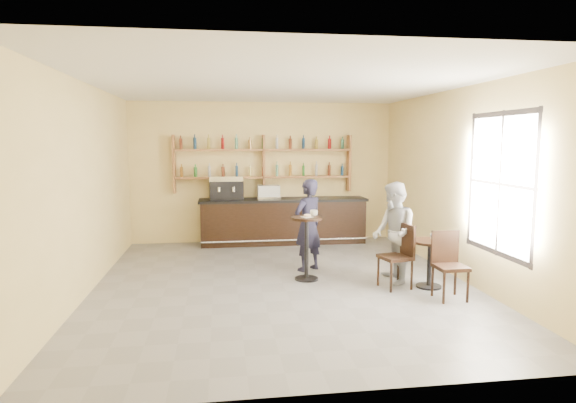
{
  "coord_description": "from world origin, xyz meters",
  "views": [
    {
      "loc": [
        -0.98,
        -7.58,
        2.3
      ],
      "look_at": [
        0.2,
        0.8,
        1.25
      ],
      "focal_mm": 30.0,
      "sensor_mm": 36.0,
      "label": 1
    }
  ],
  "objects": [
    {
      "name": "wall_left",
      "position": [
        -3.0,
        0.0,
        1.6
      ],
      "size": [
        0.0,
        7.0,
        7.0
      ],
      "primitive_type": "plane",
      "rotation": [
        1.57,
        0.0,
        1.57
      ],
      "color": "#F3D78A",
      "rests_on": "floor"
    },
    {
      "name": "window_pane",
      "position": [
        2.99,
        -1.2,
        1.7
      ],
      "size": [
        0.0,
        2.0,
        2.0
      ],
      "primitive_type": "plane",
      "rotation": [
        1.57,
        0.0,
        -1.57
      ],
      "color": "white",
      "rests_on": "wall_right"
    },
    {
      "name": "chair_south",
      "position": [
        2.33,
        -1.13,
        0.5
      ],
      "size": [
        0.44,
        0.44,
        0.99
      ],
      "primitive_type": null,
      "rotation": [
        0.0,
        0.0,
        0.01
      ],
      "color": "black",
      "rests_on": "floor"
    },
    {
      "name": "man_main",
      "position": [
        0.55,
        0.75,
        0.83
      ],
      "size": [
        0.72,
        0.66,
        1.65
      ],
      "primitive_type": "imported",
      "rotation": [
        0.0,
        0.0,
        3.71
      ],
      "color": "black",
      "rests_on": "floor"
    },
    {
      "name": "liquor_bottles",
      "position": [
        0.0,
        3.37,
        1.98
      ],
      "size": [
        3.68,
        0.1,
        1.0
      ],
      "primitive_type": null,
      "color": "#8C5919",
      "rests_on": "shelf_unit"
    },
    {
      "name": "window_frame",
      "position": [
        2.99,
        -1.2,
        1.7
      ],
      "size": [
        0.04,
        1.7,
        2.1
      ],
      "primitive_type": null,
      "color": "black",
      "rests_on": "wall_right"
    },
    {
      "name": "napkin",
      "position": [
        0.42,
        0.16,
        1.07
      ],
      "size": [
        0.23,
        0.23,
        0.0
      ],
      "primitive_type": "cube",
      "rotation": [
        0.0,
        0.0,
        0.53
      ],
      "color": "white",
      "rests_on": "pedestal_table"
    },
    {
      "name": "patron_second",
      "position": [
        1.8,
        -0.2,
        0.83
      ],
      "size": [
        0.67,
        0.84,
        1.66
      ],
      "primitive_type": "imported",
      "rotation": [
        0.0,
        0.0,
        -1.63
      ],
      "color": "#9A9B9F",
      "rests_on": "floor"
    },
    {
      "name": "chair_west",
      "position": [
        1.73,
        -0.48,
        0.51
      ],
      "size": [
        0.53,
        0.53,
        1.02
      ],
      "primitive_type": null,
      "rotation": [
        0.0,
        0.0,
        -1.35
      ],
      "color": "black",
      "rests_on": "floor"
    },
    {
      "name": "floor",
      "position": [
        0.0,
        0.0,
        0.0
      ],
      "size": [
        7.0,
        7.0,
        0.0
      ],
      "primitive_type": "plane",
      "color": "slate",
      "rests_on": "ground"
    },
    {
      "name": "cafe_table",
      "position": [
        2.28,
        -0.53,
        0.38
      ],
      "size": [
        0.71,
        0.71,
        0.76
      ],
      "primitive_type": null,
      "rotation": [
        0.0,
        0.0,
        0.2
      ],
      "color": "black",
      "rests_on": "floor"
    },
    {
      "name": "wall_front",
      "position": [
        0.0,
        -3.5,
        1.6
      ],
      "size": [
        7.0,
        0.0,
        7.0
      ],
      "primitive_type": "plane",
      "rotation": [
        -1.57,
        0.0,
        0.0
      ],
      "color": "#F3D78A",
      "rests_on": "floor"
    },
    {
      "name": "ceiling",
      "position": [
        0.0,
        0.0,
        3.2
      ],
      "size": [
        7.0,
        7.0,
        0.0
      ],
      "primitive_type": "plane",
      "rotation": [
        3.14,
        0.0,
        0.0
      ],
      "color": "white",
      "rests_on": "wall_back"
    },
    {
      "name": "wall_right",
      "position": [
        3.0,
        0.0,
        1.6
      ],
      "size": [
        0.0,
        7.0,
        7.0
      ],
      "primitive_type": "plane",
      "rotation": [
        1.57,
        0.0,
        -1.57
      ],
      "color": "#F3D78A",
      "rests_on": "floor"
    },
    {
      "name": "cup_pedestal",
      "position": [
        0.56,
        0.26,
        1.12
      ],
      "size": [
        0.17,
        0.17,
        0.1
      ],
      "primitive_type": "imported",
      "rotation": [
        0.0,
        0.0,
        -0.38
      ],
      "color": "white",
      "rests_on": "pedestal_table"
    },
    {
      "name": "bar_counter",
      "position": [
        0.42,
        3.15,
        0.51
      ],
      "size": [
        3.79,
        0.74,
        1.03
      ],
      "primitive_type": null,
      "color": "black",
      "rests_on": "floor"
    },
    {
      "name": "pastry_case",
      "position": [
        0.08,
        3.15,
        1.18
      ],
      "size": [
        0.51,
        0.41,
        0.3
      ],
      "primitive_type": null,
      "rotation": [
        0.0,
        0.0,
        0.01
      ],
      "color": "silver",
      "rests_on": "bar_counter"
    },
    {
      "name": "espresso_machine",
      "position": [
        -0.86,
        3.15,
        1.29
      ],
      "size": [
        0.76,
        0.52,
        0.52
      ],
      "primitive_type": null,
      "rotation": [
        0.0,
        0.0,
        0.06
      ],
      "color": "black",
      "rests_on": "bar_counter"
    },
    {
      "name": "wall_back",
      "position": [
        0.0,
        3.5,
        1.6
      ],
      "size": [
        7.0,
        0.0,
        7.0
      ],
      "primitive_type": "plane",
      "rotation": [
        1.57,
        0.0,
        0.0
      ],
      "color": "#F3D78A",
      "rests_on": "floor"
    },
    {
      "name": "cup_cafe",
      "position": [
        2.33,
        -0.53,
        0.81
      ],
      "size": [
        0.12,
        0.12,
        0.1
      ],
      "primitive_type": "imported",
      "rotation": [
        0.0,
        0.0,
        -0.16
      ],
      "color": "white",
      "rests_on": "cafe_table"
    },
    {
      "name": "donut",
      "position": [
        0.43,
        0.15,
        1.09
      ],
      "size": [
        0.16,
        0.16,
        0.04
      ],
      "primitive_type": "torus",
      "rotation": [
        0.0,
        0.0,
        0.34
      ],
      "color": "#E29F52",
      "rests_on": "napkin"
    },
    {
      "name": "pedestal_table",
      "position": [
        0.42,
        0.16,
        0.53
      ],
      "size": [
        0.64,
        0.64,
        1.06
      ],
      "primitive_type": null,
      "rotation": [
        0.0,
        0.0,
        0.29
      ],
      "color": "black",
      "rests_on": "floor"
    },
    {
      "name": "shelf_unit",
      "position": [
        0.0,
        3.37,
        1.81
      ],
      "size": [
        4.0,
        0.26,
        1.4
      ],
      "primitive_type": null,
      "color": "brown",
      "rests_on": "wall_back"
    }
  ]
}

